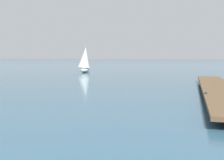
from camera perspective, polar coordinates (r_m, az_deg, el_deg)
The scene contains 2 objects.
floating_dock at distance 17.64m, azimuth 20.72°, elevation -1.56°, with size 1.96×17.87×0.53m.
distant_sailboat at distance 38.92m, azimuth -5.57°, elevation 4.03°, with size 2.17×3.39×3.82m.
Camera 1 is at (5.60, 0.13, 2.26)m, focal length 44.61 mm.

